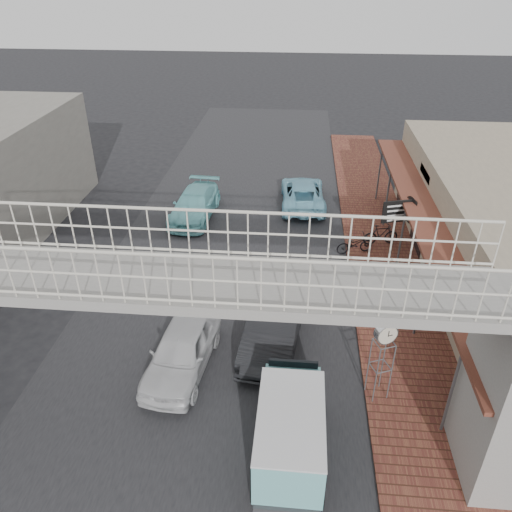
% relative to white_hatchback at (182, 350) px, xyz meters
% --- Properties ---
extents(ground, '(120.00, 120.00, 0.00)m').
position_rel_white_hatchback_xyz_m(ground, '(0.51, 1.17, -0.70)').
color(ground, black).
rests_on(ground, ground).
extents(road_strip, '(10.00, 60.00, 0.01)m').
position_rel_white_hatchback_xyz_m(road_strip, '(0.51, 1.17, -0.70)').
color(road_strip, black).
rests_on(road_strip, ground).
extents(sidewalk, '(3.00, 40.00, 0.10)m').
position_rel_white_hatchback_xyz_m(sidewalk, '(7.01, 4.17, -0.65)').
color(sidewalk, brown).
rests_on(sidewalk, ground).
extents(footbridge, '(16.40, 2.40, 6.34)m').
position_rel_white_hatchback_xyz_m(footbridge, '(0.51, -2.83, 2.48)').
color(footbridge, gray).
rests_on(footbridge, ground).
extents(white_hatchback, '(2.08, 4.26, 1.40)m').
position_rel_white_hatchback_xyz_m(white_hatchback, '(0.00, 0.00, 0.00)').
color(white_hatchback, silver).
rests_on(white_hatchback, ground).
extents(dark_sedan, '(2.12, 4.76, 1.52)m').
position_rel_white_hatchback_xyz_m(dark_sedan, '(2.73, 1.46, 0.06)').
color(dark_sedan, black).
rests_on(dark_sedan, ground).
extents(angkot_curb, '(2.35, 4.71, 1.28)m').
position_rel_white_hatchback_xyz_m(angkot_curb, '(3.56, 12.30, -0.06)').
color(angkot_curb, '#7BBFD6').
rests_on(angkot_curb, ground).
extents(angkot_far, '(2.14, 4.64, 1.31)m').
position_rel_white_hatchback_xyz_m(angkot_far, '(-1.67, 10.44, -0.04)').
color(angkot_far, '#75C7CC').
rests_on(angkot_far, ground).
extents(angkot_van, '(1.70, 3.64, 1.78)m').
position_rel_white_hatchback_xyz_m(angkot_van, '(3.38, -2.96, 0.43)').
color(angkot_van, black).
rests_on(angkot_van, ground).
extents(motorcycle_near, '(1.71, 1.06, 0.85)m').
position_rel_white_hatchback_xyz_m(motorcycle_near, '(5.81, 7.42, -0.18)').
color(motorcycle_near, black).
rests_on(motorcycle_near, sidewalk).
extents(motorcycle_far, '(1.63, 0.80, 0.94)m').
position_rel_white_hatchback_xyz_m(motorcycle_far, '(7.01, 8.28, -0.13)').
color(motorcycle_far, black).
rests_on(motorcycle_far, sidewalk).
extents(street_clock, '(0.66, 0.64, 2.57)m').
position_rel_white_hatchback_xyz_m(street_clock, '(5.81, -0.69, 1.53)').
color(street_clock, '#59595B').
rests_on(street_clock, sidewalk).
extents(arrow_sign, '(1.84, 1.22, 3.05)m').
position_rel_white_hatchback_xyz_m(arrow_sign, '(7.85, 6.62, 1.86)').
color(arrow_sign, '#59595B').
rests_on(arrow_sign, sidewalk).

